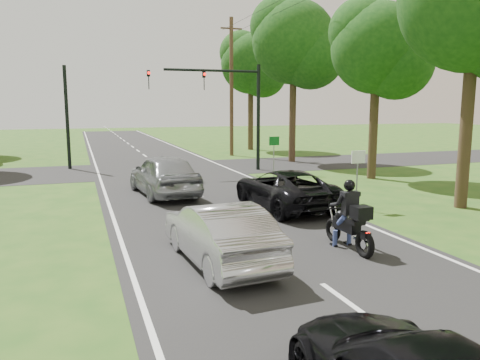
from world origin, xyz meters
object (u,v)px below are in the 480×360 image
object	(u,v)px
utility_pole_far	(231,87)
dark_suv	(285,189)
silver_sedan	(220,233)
sign_green	(274,147)
traffic_signal	(227,98)
silver_suv	(164,174)
motorcycle_rider	(350,222)
sign_white	(358,165)

from	to	relation	value
utility_pole_far	dark_suv	bearing A→B (deg)	-102.15
silver_sedan	sign_green	world-z (taller)	sign_green
traffic_signal	sign_green	bearing A→B (deg)	-62.62
silver_suv	traffic_signal	world-z (taller)	traffic_signal
dark_suv	silver_suv	world-z (taller)	silver_suv
traffic_signal	sign_green	world-z (taller)	traffic_signal
dark_suv	traffic_signal	distance (m)	10.61
silver_suv	traffic_signal	bearing A→B (deg)	-133.66
motorcycle_rider	sign_white	xyz separation A→B (m)	(2.86, 4.09, 0.87)
traffic_signal	sign_green	distance (m)	4.24
motorcycle_rider	dark_suv	world-z (taller)	motorcycle_rider
dark_suv	silver_sedan	size ratio (longest dim) A/B	1.15
silver_suv	silver_sedan	bearing A→B (deg)	82.50
silver_sedan	traffic_signal	xyz separation A→B (m)	(4.98, 15.00, 3.40)
sign_green	silver_sedan	bearing A→B (deg)	-118.63
sign_white	sign_green	world-z (taller)	same
traffic_signal	utility_pole_far	xyz separation A→B (m)	(2.86, 8.00, 0.95)
silver_suv	traffic_signal	xyz separation A→B (m)	(4.71, 6.06, 3.26)
utility_pole_far	sign_white	xyz separation A→B (m)	(-1.50, -19.02, -3.49)
dark_suv	sign_green	size ratio (longest dim) A/B	2.38
silver_sedan	sign_green	distance (m)	13.68
sign_white	sign_green	size ratio (longest dim) A/B	1.00
motorcycle_rider	dark_suv	xyz separation A→B (m)	(0.49, 5.11, -0.02)
motorcycle_rider	silver_suv	xyz separation A→B (m)	(-3.21, 9.04, 0.14)
motorcycle_rider	utility_pole_far	size ratio (longest dim) A/B	0.22
dark_suv	utility_pole_far	xyz separation A→B (m)	(3.88, 18.00, 4.37)
silver_sedan	traffic_signal	distance (m)	16.16
utility_pole_far	sign_green	size ratio (longest dim) A/B	4.71
silver_suv	sign_green	bearing A→B (deg)	-159.91
silver_suv	dark_suv	bearing A→B (deg)	127.44
dark_suv	silver_sedan	xyz separation A→B (m)	(-3.97, -5.00, 0.02)
traffic_signal	silver_sedan	bearing A→B (deg)	-108.37
dark_suv	utility_pole_far	world-z (taller)	utility_pole_far
silver_sedan	sign_white	xyz separation A→B (m)	(6.34, 3.98, 0.86)
utility_pole_far	sign_green	bearing A→B (deg)	-96.73
utility_pole_far	sign_white	distance (m)	19.39
motorcycle_rider	sign_green	xyz separation A→B (m)	(3.06, 12.09, 0.87)
motorcycle_rider	silver_suv	distance (m)	9.60
traffic_signal	utility_pole_far	distance (m)	8.55
sign_green	sign_white	bearing A→B (deg)	-91.43
motorcycle_rider	sign_green	world-z (taller)	sign_green
silver_suv	sign_white	bearing A→B (deg)	135.00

